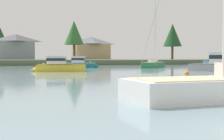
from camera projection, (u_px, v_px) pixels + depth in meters
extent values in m
cube|color=#4C563D|center=(29.00, 61.00, 96.13)|extent=(189.63, 59.79, 1.21)
cube|color=gold|center=(61.00, 70.00, 38.72)|extent=(6.24, 3.62, 1.39)
cone|color=gold|center=(37.00, 70.00, 38.63)|extent=(2.11, 2.14, 1.71)
cube|color=black|center=(61.00, 64.00, 38.70)|extent=(6.38, 3.73, 0.05)
cube|color=silver|center=(57.00, 60.00, 38.66)|extent=(2.58, 2.13, 0.98)
cube|color=#19232D|center=(57.00, 60.00, 38.65)|extent=(2.63, 2.17, 0.35)
cube|color=beige|center=(56.00, 56.00, 38.64)|extent=(2.91, 2.44, 0.06)
cylinder|color=silver|center=(56.00, 53.00, 38.62)|extent=(0.03, 0.03, 0.70)
cube|color=#236B3D|center=(154.00, 67.00, 54.85)|extent=(7.23, 7.80, 1.57)
cube|color=#CCB78E|center=(154.00, 62.00, 54.82)|extent=(6.70, 7.24, 0.04)
cube|color=silver|center=(153.00, 61.00, 54.42)|extent=(2.26, 2.31, 0.51)
cylinder|color=silver|center=(155.00, 31.00, 55.24)|extent=(0.17, 0.17, 10.85)
cylinder|color=silver|center=(152.00, 59.00, 53.85)|extent=(2.36, 2.65, 0.14)
cylinder|color=silver|center=(152.00, 58.00, 53.85)|extent=(2.13, 2.39, 0.14)
cylinder|color=#999999|center=(157.00, 32.00, 56.83)|extent=(2.28, 2.58, 10.80)
cube|color=#196B70|center=(77.00, 66.00, 54.93)|extent=(6.56, 4.38, 1.28)
cone|color=#196B70|center=(94.00, 66.00, 54.79)|extent=(2.35, 2.49, 1.98)
cube|color=silver|center=(77.00, 63.00, 54.91)|extent=(6.71, 4.50, 0.05)
cube|color=silver|center=(78.00, 60.00, 54.87)|extent=(2.66, 2.44, 1.09)
cube|color=#19232D|center=(78.00, 59.00, 54.87)|extent=(2.71, 2.49, 0.39)
cube|color=beige|center=(78.00, 56.00, 54.85)|extent=(3.01, 2.80, 0.06)
cylinder|color=silver|center=(78.00, 54.00, 54.83)|extent=(0.03, 0.03, 0.71)
cube|color=gray|center=(217.00, 69.00, 39.46)|extent=(5.44, 6.96, 1.50)
cube|color=black|center=(217.00, 64.00, 39.43)|extent=(5.58, 7.12, 0.05)
cube|color=silver|center=(221.00, 58.00, 39.04)|extent=(2.80, 3.02, 1.39)
cube|color=#19232D|center=(221.00, 57.00, 39.03)|extent=(2.86, 3.08, 0.50)
cube|color=beige|center=(221.00, 52.00, 39.01)|extent=(3.20, 3.42, 0.06)
cylinder|color=silver|center=(222.00, 48.00, 38.99)|extent=(0.03, 0.03, 0.98)
sphere|color=orange|center=(187.00, 73.00, 31.96)|extent=(0.49, 0.49, 0.49)
torus|color=#333338|center=(187.00, 71.00, 31.95)|extent=(0.12, 0.12, 0.02)
cylinder|color=brown|center=(172.00, 48.00, 112.08)|extent=(0.79, 0.79, 7.74)
cone|color=#1E4723|center=(172.00, 35.00, 111.89)|extent=(6.60, 6.60, 8.07)
cylinder|color=brown|center=(1.00, 48.00, 95.44)|extent=(0.63, 0.63, 6.81)
cone|color=#1E4723|center=(0.00, 37.00, 95.31)|extent=(4.51, 4.51, 5.51)
cylinder|color=brown|center=(74.00, 47.00, 84.58)|extent=(0.51, 0.51, 6.79)
cone|color=#2D602D|center=(74.00, 33.00, 84.43)|extent=(5.26, 5.26, 6.43)
cube|color=tan|center=(91.00, 52.00, 106.88)|extent=(11.65, 7.98, 5.22)
pyramid|color=#565B66|center=(91.00, 40.00, 106.73)|extent=(12.58, 8.62, 2.50)
cube|color=gray|center=(16.00, 50.00, 94.31)|extent=(10.45, 7.30, 5.46)
pyramid|color=#47474C|center=(16.00, 38.00, 94.16)|extent=(11.28, 7.89, 2.18)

